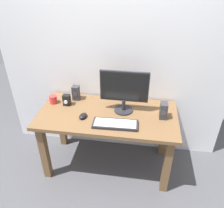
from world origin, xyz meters
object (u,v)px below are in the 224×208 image
Objects in this scene: keyboard_primary at (115,124)px; speaker_right at (164,111)px; mouse at (83,116)px; coffee_mug at (53,99)px; desk at (108,123)px; monitor at (124,90)px; audio_controller at (67,100)px; speaker_left at (76,93)px.

keyboard_primary is 0.50m from speaker_right.
mouse is at bearing -171.17° from speaker_right.
keyboard_primary is 4.88× the size of coffee_mug.
desk is 2.94× the size of monitor.
mouse is at bearing -29.75° from coffee_mug.
audio_controller is (-0.24, 0.21, 0.04)m from mouse.
speaker_right is at bearing -4.93° from coffee_mug.
speaker_right is at bearing 23.64° from keyboard_primary.
monitor is at bearing -1.58° from audio_controller.
coffee_mug reaches higher than desk.
keyboard_primary is at bearing -39.70° from speaker_left.
speaker_left reaches higher than audio_controller.
speaker_left is at bearing 27.34° from coffee_mug.
speaker_right reaches higher than keyboard_primary.
keyboard_primary is at bearing -26.64° from audio_controller.
desk is at bearing -152.15° from monitor.
monitor is 0.65m from audio_controller.
desk is 0.60m from speaker_right.
speaker_left is at bearing 167.07° from speaker_right.
coffee_mug is at bearing 175.07° from speaker_right.
mouse is 0.65× the size of speaker_left.
speaker_right is (0.40, -0.07, -0.16)m from monitor.
desk is 0.50m from speaker_left.
desk is at bearing -178.76° from speaker_right.
coffee_mug is (-0.73, 0.30, 0.03)m from keyboard_primary.
audio_controller reaches higher than keyboard_primary.
mouse is (-0.34, 0.08, 0.01)m from keyboard_primary.
coffee_mug reaches higher than mouse.
mouse is at bearing -64.04° from speaker_left.
audio_controller is (-0.62, 0.02, -0.19)m from monitor.
keyboard_primary is at bearing -100.63° from monitor.
speaker_left is 0.26m from coffee_mug.
keyboard_primary is at bearing 2.28° from mouse.
audio_controller is (-0.47, 0.10, 0.18)m from desk.
monitor reaches higher than speaker_right.
mouse is (-0.23, -0.11, 0.14)m from desk.
audio_controller is (-0.07, -0.13, -0.02)m from speaker_left.
mouse reaches higher than keyboard_primary.
coffee_mug is (-0.16, 0.01, -0.02)m from audio_controller.
monitor is at bearing 27.85° from desk.
audio_controller reaches higher than coffee_mug.
desk is 0.66m from coffee_mug.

